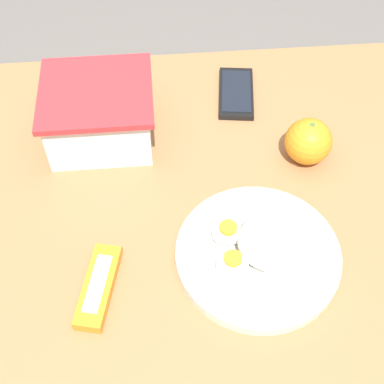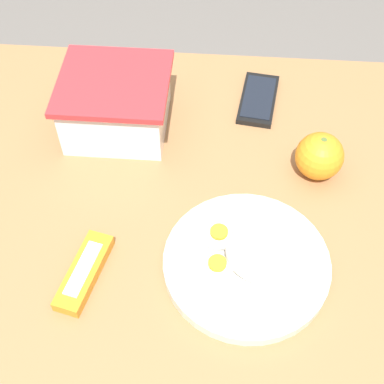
% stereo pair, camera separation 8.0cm
% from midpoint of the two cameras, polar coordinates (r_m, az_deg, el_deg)
% --- Properties ---
extents(ground_plane, '(10.00, 10.00, 0.00)m').
position_cam_midpoint_polar(ground_plane, '(1.52, -3.71, -19.28)').
color(ground_plane, '#66605B').
extents(table, '(0.98, 0.74, 0.77)m').
position_cam_midpoint_polar(table, '(0.94, -5.70, -6.79)').
color(table, '#996B42').
rests_on(table, ground_plane).
extents(food_container, '(0.18, 0.17, 0.10)m').
position_cam_midpoint_polar(food_container, '(0.91, -12.33, 7.77)').
color(food_container, white).
rests_on(food_container, table).
extents(orange_fruit, '(0.08, 0.08, 0.08)m').
position_cam_midpoint_polar(orange_fruit, '(0.87, 9.75, 5.18)').
color(orange_fruit, orange).
rests_on(orange_fruit, table).
extents(rice_plate, '(0.23, 0.23, 0.07)m').
position_cam_midpoint_polar(rice_plate, '(0.75, 4.51, -6.40)').
color(rice_plate, silver).
rests_on(rice_plate, table).
extents(candy_bar, '(0.07, 0.13, 0.02)m').
position_cam_midpoint_polar(candy_bar, '(0.75, -12.99, -10.03)').
color(candy_bar, orange).
rests_on(candy_bar, table).
extents(cell_phone, '(0.08, 0.14, 0.01)m').
position_cam_midpoint_polar(cell_phone, '(0.99, 2.39, 10.39)').
color(cell_phone, black).
rests_on(cell_phone, table).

